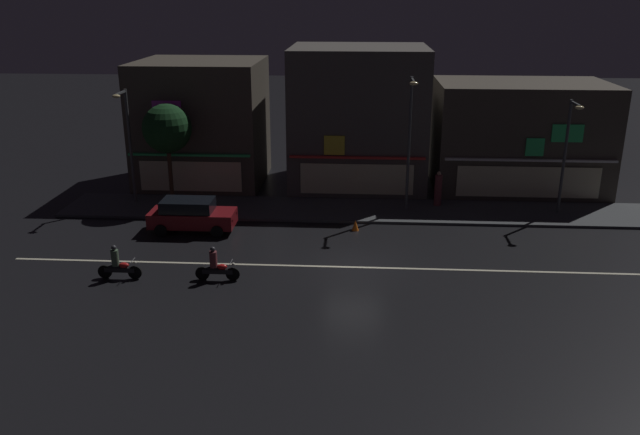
{
  "coord_description": "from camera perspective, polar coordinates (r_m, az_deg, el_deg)",
  "views": [
    {
      "loc": [
        0.17,
        -26.62,
        11.55
      ],
      "look_at": [
        -1.75,
        3.75,
        1.01
      ],
      "focal_mm": 36.54,
      "sensor_mm": 36.0,
      "label": 1
    }
  ],
  "objects": [
    {
      "name": "street_tree",
      "position": [
        37.45,
        -13.25,
        7.57
      ],
      "size": [
        2.73,
        2.73,
        5.64
      ],
      "color": "#473323",
      "rests_on": "sidewalk_far"
    },
    {
      "name": "streetlamp_mid",
      "position": [
        35.07,
        7.85,
        7.22
      ],
      "size": [
        0.44,
        1.64,
        7.3
      ],
      "color": "#47494C",
      "rests_on": "sidewalk_far"
    },
    {
      "name": "storefront_right_block",
      "position": [
        40.78,
        3.36,
        8.76
      ],
      "size": [
        8.2,
        7.43,
        8.51
      ],
      "color": "#56514C",
      "rests_on": "ground"
    },
    {
      "name": "traffic_cone",
      "position": [
        33.35,
        3.12,
        -0.69
      ],
      "size": [
        0.36,
        0.36,
        0.55
      ],
      "primitive_type": "cone",
      "color": "orange",
      "rests_on": "ground"
    },
    {
      "name": "streetlamp_east",
      "position": [
        36.91,
        20.83,
        5.78
      ],
      "size": [
        0.44,
        1.64,
        6.15
      ],
      "color": "#47494C",
      "rests_on": "sidewalk_far"
    },
    {
      "name": "sidewalk_far",
      "position": [
        36.32,
        3.17,
        0.65
      ],
      "size": [
        32.62,
        4.05,
        0.14
      ],
      "primitive_type": "cube",
      "color": "#424447",
      "rests_on": "ground"
    },
    {
      "name": "pedestrian_on_sidewalk",
      "position": [
        37.25,
        10.3,
        2.41
      ],
      "size": [
        0.41,
        0.41,
        1.97
      ],
      "rotation": [
        0.0,
        0.0,
        5.28
      ],
      "color": "brown",
      "rests_on": "sidewalk_far"
    },
    {
      "name": "motorcycle_following",
      "position": [
        28.94,
        -17.28,
        -3.97
      ],
      "size": [
        1.9,
        0.6,
        1.52
      ],
      "rotation": [
        0.0,
        0.0,
        3.16
      ],
      "color": "black",
      "rests_on": "ground"
    },
    {
      "name": "lane_divider_stripe",
      "position": [
        29.02,
        2.99,
        -4.37
      ],
      "size": [
        30.99,
        0.16,
        0.01
      ],
      "primitive_type": "cube",
      "color": "beige",
      "rests_on": "ground"
    },
    {
      "name": "storefront_center_block",
      "position": [
        42.04,
        -10.25,
        8.2
      ],
      "size": [
        7.56,
        7.39,
        7.64
      ],
      "color": "#4C443A",
      "rests_on": "ground"
    },
    {
      "name": "ground_plane",
      "position": [
        29.02,
        2.99,
        -4.38
      ],
      "size": [
        140.0,
        140.0,
        0.0
      ],
      "primitive_type": "plane",
      "color": "black"
    },
    {
      "name": "motorcycle_lead",
      "position": [
        27.83,
        -9.09,
        -4.25
      ],
      "size": [
        1.9,
        0.6,
        1.52
      ],
      "rotation": [
        0.0,
        0.0,
        3.0
      ],
      "color": "black",
      "rests_on": "ground"
    },
    {
      "name": "streetlamp_west",
      "position": [
        37.95,
        -16.46,
        6.81
      ],
      "size": [
        0.44,
        1.64,
        6.42
      ],
      "color": "#47494C",
      "rests_on": "sidewalk_far"
    },
    {
      "name": "storefront_left_block",
      "position": [
        41.65,
        17.02,
        6.79
      ],
      "size": [
        10.09,
        6.53,
        6.53
      ],
      "color": "#4C443A",
      "rests_on": "ground"
    },
    {
      "name": "parked_car_near_kerb",
      "position": [
        33.69,
        -11.2,
        0.24
      ],
      "size": [
        4.3,
        1.98,
        1.67
      ],
      "rotation": [
        0.0,
        0.0,
        3.14
      ],
      "color": "maroon",
      "rests_on": "ground"
    }
  ]
}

